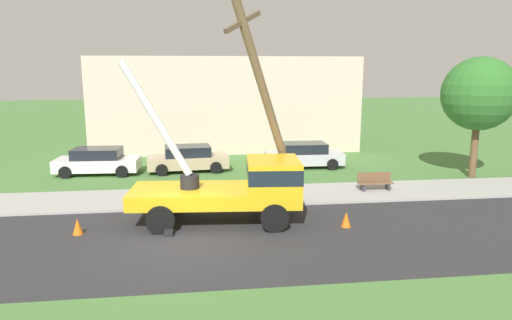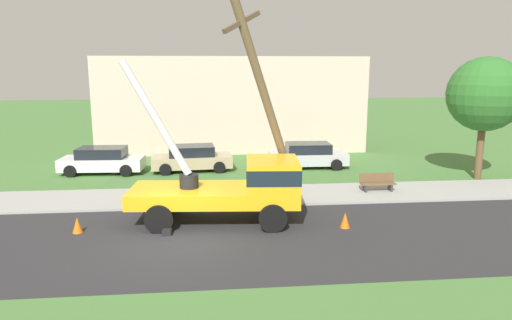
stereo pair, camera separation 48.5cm
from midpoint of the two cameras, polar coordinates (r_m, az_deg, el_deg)
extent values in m
plane|color=#477538|center=(27.25, -8.99, -0.81)|extent=(120.00, 120.00, 0.00)
cube|color=#2B2B2D|center=(15.72, -10.20, -9.95)|extent=(80.00, 7.13, 0.01)
cube|color=#9E9E99|center=(20.61, -9.51, -4.63)|extent=(80.00, 3.22, 0.10)
cube|color=gold|center=(17.32, -9.00, -4.34)|extent=(4.48, 2.73, 0.55)
cube|color=gold|center=(17.12, 1.32, -2.57)|extent=(2.08, 2.54, 1.60)
cube|color=#19232D|center=(17.04, 1.32, -1.42)|extent=(2.11, 2.56, 0.56)
cylinder|color=black|center=(17.19, -8.99, -2.65)|extent=(0.70, 0.70, 0.50)
cylinder|color=silver|center=(17.62, -13.15, 5.12)|extent=(2.79, 1.86, 4.26)
cube|color=black|center=(16.31, -11.57, -8.84)|extent=(0.32, 0.32, 0.20)
cube|color=black|center=(19.04, -10.26, -5.85)|extent=(0.32, 0.32, 0.20)
cylinder|color=black|center=(16.26, 1.45, -7.18)|extent=(1.00, 0.30, 1.00)
cylinder|color=black|center=(18.55, 0.91, -4.83)|extent=(1.00, 0.30, 1.00)
cylinder|color=black|center=(16.47, -12.57, -7.22)|extent=(1.00, 0.30, 1.00)
cylinder|color=black|center=(18.73, -11.34, -4.90)|extent=(1.00, 0.30, 1.00)
cylinder|color=brown|center=(17.67, 0.85, 6.26)|extent=(3.29, 2.78, 8.34)
cube|color=brown|center=(16.67, -2.53, 16.68)|extent=(1.42, 1.21, 0.89)
cone|color=orange|center=(17.07, 10.27, -7.23)|extent=(0.36, 0.36, 0.56)
cone|color=orange|center=(17.30, -21.94, -7.64)|extent=(0.36, 0.36, 0.56)
cube|color=silver|center=(26.45, -19.45, -0.48)|extent=(4.49, 2.04, 0.65)
cube|color=black|center=(26.34, -19.54, 0.80)|extent=(2.55, 1.79, 0.55)
cylinder|color=black|center=(25.29, -16.77, -1.36)|extent=(0.64, 0.22, 0.64)
cylinder|color=black|center=(27.01, -15.95, -0.53)|extent=(0.64, 0.22, 0.64)
cylinder|color=black|center=(26.08, -23.01, -1.41)|extent=(0.64, 0.22, 0.64)
cylinder|color=black|center=(27.75, -21.83, -0.60)|extent=(0.64, 0.22, 0.64)
cube|color=tan|center=(25.97, -8.94, -0.17)|extent=(4.54, 2.18, 0.65)
cube|color=black|center=(25.86, -8.98, 1.13)|extent=(2.60, 1.86, 0.55)
cylinder|color=black|center=(25.26, -5.51, -0.94)|extent=(0.64, 0.22, 0.64)
cylinder|color=black|center=(27.01, -5.97, -0.15)|extent=(0.64, 0.22, 0.64)
cylinder|color=black|center=(25.10, -12.11, -1.22)|extent=(0.64, 0.22, 0.64)
cylinder|color=black|center=(26.86, -12.13, -0.41)|extent=(0.64, 0.22, 0.64)
cube|color=#B7B7BF|center=(26.79, 5.43, 0.27)|extent=(4.44, 1.90, 0.65)
cube|color=black|center=(26.68, 5.45, 1.53)|extent=(2.50, 1.71, 0.55)
cylinder|color=black|center=(26.30, 8.90, -0.54)|extent=(0.64, 0.22, 0.64)
cylinder|color=black|center=(28.01, 7.97, 0.22)|extent=(0.64, 0.22, 0.64)
cylinder|color=black|center=(25.72, 2.64, -0.68)|extent=(0.64, 0.22, 0.64)
cylinder|color=black|center=(27.47, 2.08, 0.10)|extent=(0.64, 0.22, 0.64)
cube|color=brown|center=(21.94, 13.93, -2.76)|extent=(1.60, 0.44, 0.06)
cube|color=brown|center=(22.06, 13.78, -2.01)|extent=(1.60, 0.06, 0.40)
cube|color=#333338|center=(21.78, 12.43, -3.40)|extent=(0.10, 0.40, 0.45)
cube|color=#333338|center=(22.21, 15.35, -3.26)|extent=(0.10, 0.40, 0.45)
cylinder|color=brown|center=(26.34, 24.96, 2.35)|extent=(0.36, 0.36, 4.08)
sphere|color=#2D6B28|center=(26.12, 25.39, 7.40)|extent=(3.73, 3.73, 3.73)
cube|color=beige|center=(33.17, -4.23, 7.03)|extent=(18.00, 6.00, 6.40)
camera|label=1|loc=(0.24, -90.76, -0.15)|focal=32.38mm
camera|label=2|loc=(0.24, 89.24, 0.15)|focal=32.38mm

